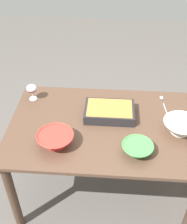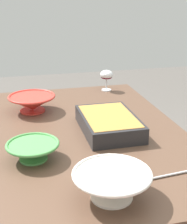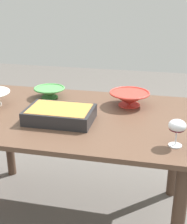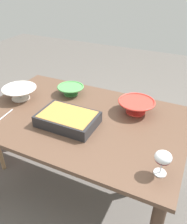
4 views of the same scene
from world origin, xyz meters
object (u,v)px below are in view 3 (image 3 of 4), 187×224
(casserole_dish, at_px, (60,114))
(small_bowl, at_px, (49,92))
(wine_glass, at_px, (177,127))
(mixing_bowl, at_px, (129,98))
(dining_table, at_px, (71,131))

(casserole_dish, height_order, small_bowl, casserole_dish)
(casserole_dish, distance_m, small_bowl, 0.41)
(wine_glass, bearing_deg, small_bowl, 146.97)
(casserole_dish, bearing_deg, mixing_bowl, 43.26)
(wine_glass, distance_m, mixing_bowl, 0.57)
(small_bowl, bearing_deg, dining_table, -49.00)
(dining_table, distance_m, casserole_dish, 0.19)
(dining_table, relative_size, mixing_bowl, 5.57)
(dining_table, bearing_deg, casserole_dish, -105.22)
(dining_table, relative_size, wine_glass, 10.39)
(wine_glass, height_order, small_bowl, wine_glass)
(dining_table, height_order, small_bowl, small_bowl)
(wine_glass, height_order, casserole_dish, wine_glass)
(dining_table, xyz_separation_m, small_bowl, (-0.22, 0.25, 0.15))
(casserole_dish, xyz_separation_m, small_bowl, (-0.19, 0.36, -0.00))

